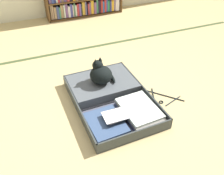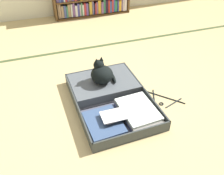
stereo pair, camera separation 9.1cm
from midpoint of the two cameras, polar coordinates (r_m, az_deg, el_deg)
The scene contains 5 objects.
ground_plane at distance 2.17m, azimuth -2.65°, elevation -4.93°, with size 10.00×10.00×0.00m, color tan.
tatami_border at distance 3.08m, azimuth -10.11°, elevation 8.60°, with size 4.80×0.05×0.00m.
open_suitcase at distance 2.22m, azimuth -1.54°, elevation -2.07°, with size 0.67×0.96×0.10m.
black_cat at distance 2.25m, azimuth -3.91°, elevation 3.22°, with size 0.27×0.26×0.25m.
clothes_hanger at distance 2.31m, azimuth 10.93°, elevation -2.38°, with size 0.28×0.29×0.01m.
Camera 1 is at (-0.56, -1.50, 1.46)m, focal length 38.64 mm.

